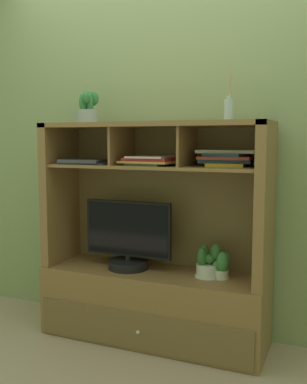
# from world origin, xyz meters

# --- Properties ---
(floor_plane) EXTENTS (6.00, 6.00, 0.02)m
(floor_plane) POSITION_xyz_m (0.00, 0.00, -0.01)
(floor_plane) COLOR tan
(floor_plane) RESTS_ON ground
(back_wall) EXTENTS (6.00, 0.02, 2.80)m
(back_wall) POSITION_xyz_m (0.00, 0.26, 1.40)
(back_wall) COLOR #869864
(back_wall) RESTS_ON ground
(media_console) EXTENTS (1.47, 0.48, 1.42)m
(media_console) POSITION_xyz_m (0.00, 0.01, 0.44)
(media_console) COLOR olive
(media_console) RESTS_ON ground
(tv_monitor) EXTENTS (0.60, 0.27, 0.45)m
(tv_monitor) POSITION_xyz_m (-0.18, -0.01, 0.64)
(tv_monitor) COLOR black
(tv_monitor) RESTS_ON media_console
(potted_orchid) EXTENTS (0.16, 0.16, 0.21)m
(potted_orchid) POSITION_xyz_m (0.36, 0.02, 0.55)
(potted_orchid) COLOR silver
(potted_orchid) RESTS_ON media_console
(potted_fern) EXTENTS (0.11, 0.11, 0.17)m
(potted_fern) POSITION_xyz_m (0.45, 0.02, 0.54)
(potted_fern) COLOR beige
(potted_fern) RESTS_ON media_console
(magazine_stack_left) EXTENTS (0.36, 0.27, 0.03)m
(magazine_stack_left) POSITION_xyz_m (-0.47, -0.04, 1.17)
(magazine_stack_left) COLOR #323240
(magazine_stack_left) RESTS_ON media_console
(magazine_stack_centre) EXTENTS (0.36, 0.30, 0.10)m
(magazine_stack_centre) POSITION_xyz_m (0.46, 0.06, 1.20)
(magazine_stack_centre) COLOR gold
(magazine_stack_centre) RESTS_ON media_console
(magazine_stack_right) EXTENTS (0.36, 0.30, 0.06)m
(magazine_stack_right) POSITION_xyz_m (-0.01, -0.01, 1.18)
(magazine_stack_right) COLOR #496C5C
(magazine_stack_right) RESTS_ON media_console
(diffuser_bottle) EXTENTS (0.06, 0.06, 0.32)m
(diffuser_bottle) POSITION_xyz_m (0.48, 0.01, 1.49)
(diffuser_bottle) COLOR #A8BEB6
(diffuser_bottle) RESTS_ON media_console
(potted_succulent) EXTENTS (0.16, 0.16, 0.22)m
(potted_succulent) POSITION_xyz_m (-0.48, -0.01, 1.51)
(potted_succulent) COLOR #919E98
(potted_succulent) RESTS_ON media_console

